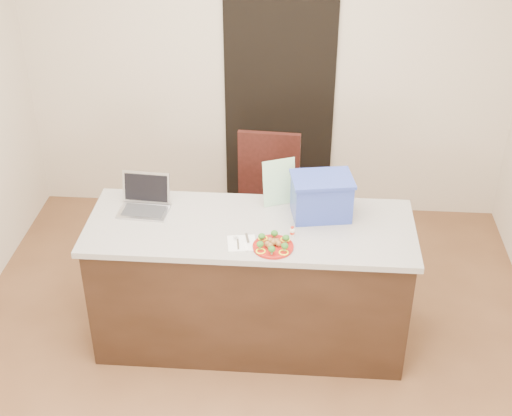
# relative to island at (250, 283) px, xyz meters

# --- Properties ---
(ground) EXTENTS (4.00, 4.00, 0.00)m
(ground) POSITION_rel_island_xyz_m (0.00, -0.25, -0.46)
(ground) COLOR brown
(ground) RESTS_ON ground
(room_shell) EXTENTS (4.00, 4.00, 4.00)m
(room_shell) POSITION_rel_island_xyz_m (0.00, -0.25, 1.16)
(room_shell) COLOR white
(room_shell) RESTS_ON ground
(doorway) EXTENTS (0.90, 0.02, 2.00)m
(doorway) POSITION_rel_island_xyz_m (0.10, 1.73, 0.54)
(doorway) COLOR black
(doorway) RESTS_ON ground
(island) EXTENTS (2.06, 0.76, 0.92)m
(island) POSITION_rel_island_xyz_m (0.00, 0.00, 0.00)
(island) COLOR black
(island) RESTS_ON ground
(plate) EXTENTS (0.25, 0.25, 0.02)m
(plate) POSITION_rel_island_xyz_m (0.16, -0.24, 0.47)
(plate) COLOR #9B150E
(plate) RESTS_ON island
(meatballs) EXTENTS (0.10, 0.10, 0.04)m
(meatballs) POSITION_rel_island_xyz_m (0.15, -0.23, 0.49)
(meatballs) COLOR brown
(meatballs) RESTS_ON plate
(broccoli) EXTENTS (0.19, 0.21, 0.04)m
(broccoli) POSITION_rel_island_xyz_m (0.16, -0.24, 0.51)
(broccoli) COLOR #1C4E14
(broccoli) RESTS_ON plate
(pepper_rings) EXTENTS (0.20, 0.20, 0.01)m
(pepper_rings) POSITION_rel_island_xyz_m (0.16, -0.24, 0.48)
(pepper_rings) COLOR yellow
(pepper_rings) RESTS_ON plate
(napkin) EXTENTS (0.19, 0.19, 0.01)m
(napkin) POSITION_rel_island_xyz_m (-0.03, -0.21, 0.46)
(napkin) COLOR silver
(napkin) RESTS_ON island
(fork) EXTENTS (0.03, 0.14, 0.00)m
(fork) POSITION_rel_island_xyz_m (-0.05, -0.20, 0.47)
(fork) COLOR #AFAFB3
(fork) RESTS_ON napkin
(knife) EXTENTS (0.04, 0.18, 0.01)m
(knife) POSITION_rel_island_xyz_m (-0.00, -0.23, 0.47)
(knife) COLOR white
(knife) RESTS_ON napkin
(yogurt_bottle) EXTENTS (0.03, 0.03, 0.06)m
(yogurt_bottle) POSITION_rel_island_xyz_m (0.27, -0.10, 0.48)
(yogurt_bottle) COLOR white
(yogurt_bottle) RESTS_ON island
(laptop) EXTENTS (0.33, 0.27, 0.22)m
(laptop) POSITION_rel_island_xyz_m (-0.69, 0.16, 0.52)
(laptop) COLOR #B3B3B8
(laptop) RESTS_ON island
(leaflet) EXTENTS (0.22, 0.13, 0.31)m
(leaflet) POSITION_rel_island_xyz_m (0.17, 0.28, 0.61)
(leaflet) COLOR white
(leaflet) RESTS_ON island
(blue_box) EXTENTS (0.42, 0.33, 0.27)m
(blue_box) POSITION_rel_island_xyz_m (0.44, 0.15, 0.60)
(blue_box) COLOR #293B97
(blue_box) RESTS_ON island
(chair) EXTENTS (0.50, 0.50, 1.06)m
(chair) POSITION_rel_island_xyz_m (0.06, 0.92, 0.14)
(chair) COLOR #381511
(chair) RESTS_ON ground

